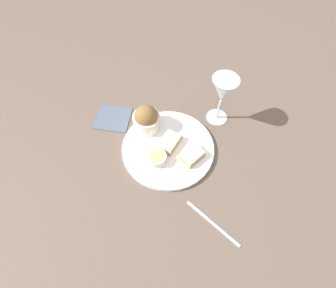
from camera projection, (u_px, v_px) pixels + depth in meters
The scene contains 9 objects.
ground_plane at pixel (168, 149), 0.91m from camera, with size 4.00×4.00×0.00m, color brown.
dinner_plate at pixel (168, 148), 0.91m from camera, with size 0.32×0.32×0.01m.
salad_bowl at pixel (147, 119), 0.91m from camera, with size 0.10×0.10×0.10m.
sauce_ramekin at pixel (157, 158), 0.86m from camera, with size 0.06×0.06×0.03m.
cheese_toast_near at pixel (169, 142), 0.90m from camera, with size 0.10×0.09×0.03m.
cheese_toast_far at pixel (192, 155), 0.87m from camera, with size 0.09×0.07×0.03m.
wine_glass at pixel (223, 92), 0.87m from camera, with size 0.09×0.09×0.19m.
napkin at pixel (113, 118), 0.98m from camera, with size 0.17×0.17×0.01m.
fork at pixel (213, 223), 0.77m from camera, with size 0.08×0.18×0.01m.
Camera 1 is at (0.20, 0.43, 0.78)m, focal length 28.00 mm.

